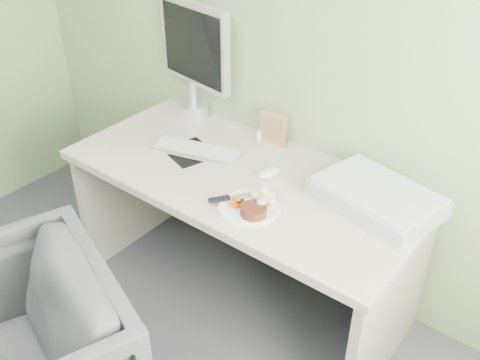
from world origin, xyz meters
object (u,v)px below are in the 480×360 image
Objects in this scene: desk at (242,207)px; monitor at (194,54)px; plate at (249,208)px; scanner at (376,198)px.

desk is 0.82m from monitor.
desk is 2.74× the size of monitor.
desk is at bearing 133.64° from plate.
scanner reaches higher than desk.
desk is at bearing -20.34° from monitor.
monitor is (-1.12, 0.18, 0.29)m from scanner.
plate reaches higher than desk.
plate is at bearing -46.36° from desk.
scanner is (0.57, 0.14, 0.22)m from desk.
plate is 0.95m from monitor.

